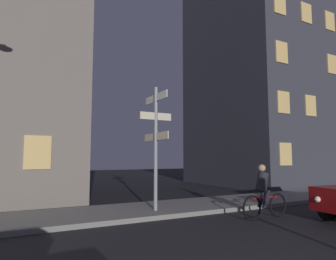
% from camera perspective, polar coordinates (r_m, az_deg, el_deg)
% --- Properties ---
extents(sidewalk_kerb, '(40.00, 2.66, 0.14)m').
position_cam_1_polar(sidewalk_kerb, '(9.70, -10.49, -15.70)').
color(sidewalk_kerb, gray).
rests_on(sidewalk_kerb, ground_plane).
extents(signpost, '(1.12, 1.74, 4.00)m').
position_cam_1_polar(signpost, '(9.51, -2.40, -1.34)').
color(signpost, gray).
rests_on(signpost, sidewalk_kerb).
extents(cyclist, '(1.82, 0.33, 1.61)m').
position_cam_1_polar(cyclist, '(9.42, 18.25, -11.66)').
color(cyclist, black).
rests_on(cyclist, ground_plane).
extents(building_right_block, '(8.90, 8.71, 16.91)m').
position_cam_1_polar(building_right_block, '(23.01, 18.47, 11.64)').
color(building_right_block, '#383842').
rests_on(building_right_block, ground_plane).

